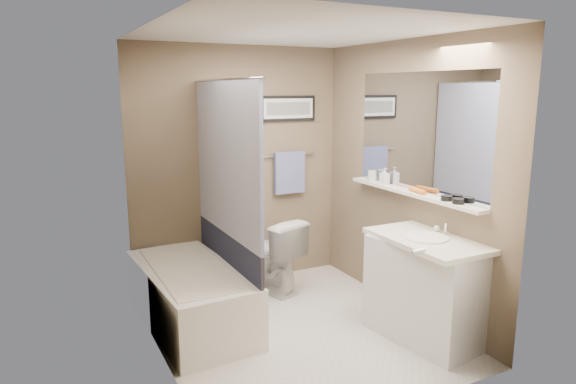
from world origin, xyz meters
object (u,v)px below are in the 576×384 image
candle_bowl_far (447,198)px  bathtub (191,297)px  soap_bottle (385,176)px  vanity (425,291)px  glass_jar (372,176)px  candle_bowl_near (458,201)px  hair_brush_front (417,190)px  toilet (269,254)px

candle_bowl_far → bathtub: bearing=149.2°
candle_bowl_far → soap_bottle: (0.00, 0.79, 0.06)m
vanity → candle_bowl_far: (0.19, 0.02, 0.73)m
soap_bottle → glass_jar: bearing=90.0°
candle_bowl_near → soap_bottle: (0.00, 0.91, 0.06)m
hair_brush_front → candle_bowl_far: bearing=-90.0°
vanity → glass_jar: bearing=71.6°
hair_brush_front → toilet: bearing=127.7°
candle_bowl_near → candle_bowl_far: bearing=90.0°
glass_jar → candle_bowl_far: bearing=-90.0°
candle_bowl_near → glass_jar: glass_jar is taller
toilet → soap_bottle: 1.37m
toilet → soap_bottle: bearing=124.6°
candle_bowl_far → candle_bowl_near: bearing=-90.0°
bathtub → glass_jar: 2.01m
candle_bowl_far → soap_bottle: bearing=90.0°
glass_jar → vanity: bearing=-100.5°
toilet → candle_bowl_far: bearing=103.0°
candle_bowl_far → hair_brush_front: size_ratio=0.41×
toilet → candle_bowl_far: (0.87, -1.46, 0.76)m
candle_bowl_far → glass_jar: bearing=90.0°
bathtub → soap_bottle: (1.79, -0.27, 0.94)m
soap_bottle → toilet: bearing=142.3°
bathtub → vanity: size_ratio=1.67×
vanity → hair_brush_front: hair_brush_front is taller
candle_bowl_near → glass_jar: bearing=90.0°
candle_bowl_near → hair_brush_front: size_ratio=0.41×
toilet → glass_jar: (0.87, -0.48, 0.79)m
glass_jar → toilet: bearing=151.1°
vanity → soap_bottle: bearing=69.2°
candle_bowl_near → hair_brush_front: (0.00, 0.46, 0.00)m
toilet → hair_brush_front: (0.87, -1.12, 0.77)m
candle_bowl_near → hair_brush_front: hair_brush_front is taller
vanity → glass_jar: size_ratio=9.00×
candle_bowl_near → soap_bottle: soap_bottle is taller
vanity → glass_jar: (0.19, 1.00, 0.77)m
soap_bottle → bathtub: bearing=171.3°
vanity → hair_brush_front: 0.84m
vanity → bathtub: bearing=138.0°
candle_bowl_near → glass_jar: (0.00, 1.11, 0.03)m
candle_bowl_far → hair_brush_front: 0.34m
candle_bowl_near → hair_brush_front: 0.46m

